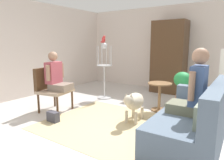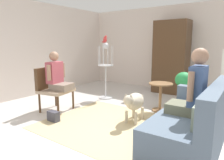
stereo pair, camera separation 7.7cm
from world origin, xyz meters
The scene contains 16 objects.
ground_plane centered at (0.00, 0.00, 0.00)m, with size 7.98×7.98×0.00m, color beige.
back_wall centered at (0.00, 3.38, 1.27)m, with size 6.88×0.12×2.53m, color silver.
left_wall centered at (-3.20, 0.30, 1.27)m, with size 0.12×7.25×2.53m, color silver.
area_rug centered at (0.07, -0.01, 0.00)m, with size 2.79×2.03×0.01m, color #C6B284.
couch centered at (1.21, 0.10, 0.33)m, with size 0.88×1.84×0.91m.
armchair centered at (-1.68, -0.08, 0.54)m, with size 0.68×0.71×0.92m.
person_on_couch centered at (1.16, 0.06, 0.82)m, with size 0.50×0.53×0.92m.
person_on_armchair centered at (-1.53, -0.05, 0.77)m, with size 0.52×0.51×0.79m.
round_end_table centered at (0.23, 1.20, 0.37)m, with size 0.50×0.50×0.61m.
dog centered at (0.08, 0.36, 0.37)m, with size 0.37×0.80×0.59m.
bird_cage_stand centered at (-1.34, 1.37, 0.73)m, with size 0.39×0.39×1.44m.
parrot centered at (-1.36, 1.37, 1.52)m, with size 0.17×0.10×0.18m.
potted_plant centered at (0.54, 1.75, 0.49)m, with size 0.39×0.39×0.80m.
column_lamp centered at (1.33, 1.92, 0.65)m, with size 0.20×0.20×1.31m.
armoire_cabinet centered at (-0.21, 2.97, 1.03)m, with size 0.93×0.56×2.05m, color #4C331E.
handbag centered at (-1.13, -0.50, 0.09)m, with size 0.24×0.12×0.19m, color #3F3F4C.
Camera 1 is at (1.80, -2.85, 1.42)m, focal length 32.96 mm.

